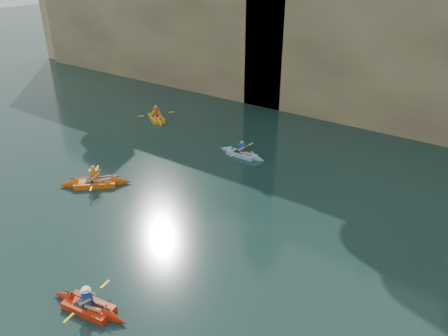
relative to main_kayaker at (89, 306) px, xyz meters
The scene contains 9 objects.
cliff 29.92m from the main_kayaker, 84.78° to the left, with size 70.00×16.00×12.00m, color tan.
cliff_slab_west 28.34m from the main_kayaker, 128.46° to the left, with size 26.00×2.40×10.56m, color #9E8D60.
cliff_slab_center 22.99m from the main_kayaker, 77.93° to the left, with size 24.00×2.40×11.40m, color #9E8D60.
sea_cave_west 26.21m from the main_kayaker, 125.91° to the left, with size 4.50×1.00×4.00m, color black.
sea_cave_center 21.26m from the main_kayaker, 93.60° to the left, with size 3.50×1.00×3.20m, color black.
main_kayaker is the anchor object (origin of this frame).
kayaker_orange 8.52m from the main_kayaker, 138.58° to the left, with size 3.15×2.94×1.34m.
kayaker_yellow 17.44m from the main_kayaker, 125.86° to the left, with size 3.03×2.37×1.28m.
kayaker_ltblue_mid 12.89m from the main_kayaker, 100.50° to the left, with size 3.00×2.26×1.14m.
Camera 1 is at (6.98, -5.32, 10.51)m, focal length 35.00 mm.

